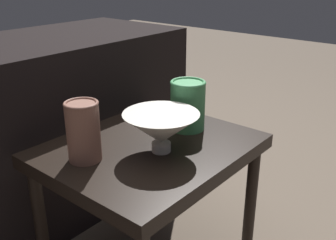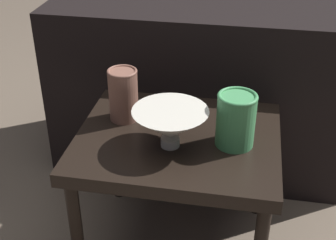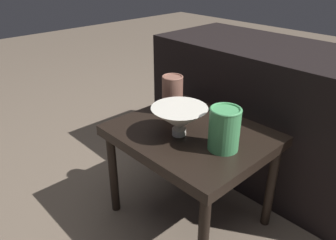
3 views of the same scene
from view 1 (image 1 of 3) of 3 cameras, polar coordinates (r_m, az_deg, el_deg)
table at (r=1.13m, az=-2.65°, el=-5.89°), size 0.57×0.47×0.41m
couch_backdrop at (r=1.52m, az=-17.66°, el=-0.96°), size 1.08×0.50×0.64m
bowl at (r=1.04m, az=-1.01°, el=-1.25°), size 0.20×0.20×0.11m
vase_textured_left at (r=1.01m, az=-12.19°, el=-1.51°), size 0.09×0.09×0.16m
vase_colorful_right at (r=1.18m, az=2.87°, el=2.27°), size 0.11×0.11×0.15m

